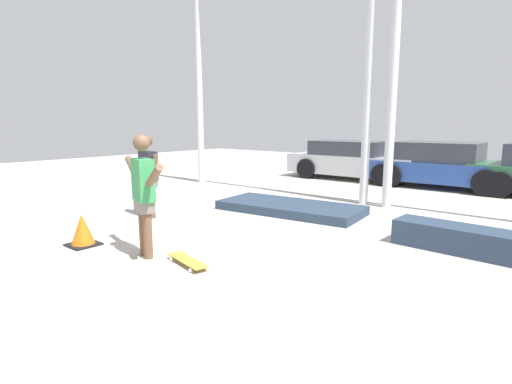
% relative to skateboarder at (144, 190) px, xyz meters
% --- Properties ---
extents(ground_plane, '(36.00, 36.00, 0.00)m').
position_rel_skateboarder_xyz_m(ground_plane, '(1.06, 0.63, -0.97)').
color(ground_plane, '#B2ADA3').
extents(skateboarder, '(1.48, 0.57, 1.75)m').
position_rel_skateboarder_xyz_m(skateboarder, '(0.00, 0.00, 0.00)').
color(skateboarder, brown).
rests_on(skateboarder, ground_plane).
extents(skateboard, '(0.85, 0.38, 0.08)m').
position_rel_skateboarder_xyz_m(skateboard, '(0.73, 0.14, -0.91)').
color(skateboard, gold).
rests_on(skateboard, ground_plane).
extents(grind_box, '(1.88, 0.67, 0.39)m').
position_rel_skateboarder_xyz_m(grind_box, '(3.44, 3.13, -0.78)').
color(grind_box, '#28384C').
rests_on(grind_box, ground_plane).
extents(manual_pad, '(3.22, 1.68, 0.19)m').
position_rel_skateboarder_xyz_m(manual_pad, '(-0.08, 3.77, -0.88)').
color(manual_pad, '#28384C').
rests_on(manual_pad, ground_plane).
extents(canopy_support_left, '(5.86, 0.20, 6.11)m').
position_rel_skateboarder_xyz_m(canopy_support_left, '(-2.06, 5.61, 2.76)').
color(canopy_support_left, silver).
rests_on(canopy_support_left, ground_plane).
extents(parked_car_silver, '(4.41, 2.00, 1.32)m').
position_rel_skateboarder_xyz_m(parked_car_silver, '(-1.39, 9.47, -0.32)').
color(parked_car_silver, '#B7BABF').
rests_on(parked_car_silver, ground_plane).
extents(parked_car_blue, '(4.18, 2.07, 1.36)m').
position_rel_skateboarder_xyz_m(parked_car_blue, '(1.49, 9.49, -0.31)').
color(parked_car_blue, '#284793').
rests_on(parked_car_blue, ground_plane).
extents(bystander, '(0.78, 0.28, 1.67)m').
position_rel_skateboarder_xyz_m(bystander, '(-2.02, 1.53, -0.06)').
color(bystander, brown).
rests_on(bystander, ground_plane).
extents(traffic_cone, '(0.44, 0.44, 0.51)m').
position_rel_skateboarder_xyz_m(traffic_cone, '(-1.22, -0.32, -0.73)').
color(traffic_cone, black).
rests_on(traffic_cone, ground_plane).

